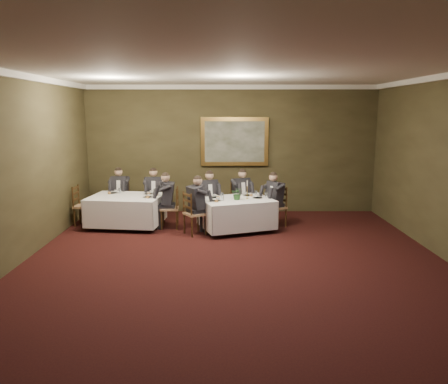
{
  "coord_description": "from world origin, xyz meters",
  "views": [
    {
      "loc": [
        -0.22,
        -7.1,
        2.79
      ],
      "look_at": [
        -0.21,
        1.78,
        1.15
      ],
      "focal_mm": 35.0,
      "sensor_mm": 36.0,
      "label": 1
    }
  ],
  "objects_px": {
    "diner_main_backleft": "(208,204)",
    "table_second": "(126,209)",
    "chair_main_backright": "(241,210)",
    "chair_main_backleft": "(208,212)",
    "table_main": "(236,212)",
    "diner_main_endleft": "(195,213)",
    "painting": "(235,142)",
    "chair_sec_backleft": "(121,207)",
    "chair_sec_endright": "(170,216)",
    "diner_sec_backright": "(154,200)",
    "centerpiece": "(237,193)",
    "diner_main_endright": "(275,206)",
    "chair_sec_endleft": "(84,214)",
    "diner_sec_backleft": "(120,199)",
    "chair_sec_backright": "(155,208)",
    "diner_sec_endright": "(169,207)",
    "diner_main_backright": "(241,201)",
    "chair_main_endright": "(275,215)",
    "chair_main_endleft": "(195,222)",
    "candlestick": "(247,192)"
  },
  "relations": [
    {
      "from": "diner_main_endright",
      "to": "candlestick",
      "type": "xyz_separation_m",
      "value": [
        -0.71,
        -0.31,
        0.42
      ]
    },
    {
      "from": "table_main",
      "to": "table_second",
      "type": "relative_size",
      "value": 1.04
    },
    {
      "from": "diner_main_backleft",
      "to": "diner_main_endleft",
      "type": "height_order",
      "value": "same"
    },
    {
      "from": "chair_sec_backright",
      "to": "table_second",
      "type": "bearing_deg",
      "value": 52.76
    },
    {
      "from": "diner_main_backright",
      "to": "diner_sec_backright",
      "type": "distance_m",
      "value": 2.28
    },
    {
      "from": "table_second",
      "to": "diner_main_backleft",
      "type": "xyz_separation_m",
      "value": [
        2.01,
        0.28,
        0.06
      ]
    },
    {
      "from": "chair_sec_backleft",
      "to": "table_second",
      "type": "bearing_deg",
      "value": 111.85
    },
    {
      "from": "diner_main_backright",
      "to": "candlestick",
      "type": "relative_size",
      "value": 3.01
    },
    {
      "from": "diner_main_backright",
      "to": "chair_sec_endleft",
      "type": "xyz_separation_m",
      "value": [
        -3.92,
        -0.44,
        -0.23
      ]
    },
    {
      "from": "diner_main_backright",
      "to": "chair_main_endright",
      "type": "bearing_deg",
      "value": 121.78
    },
    {
      "from": "diner_main_endright",
      "to": "diner_sec_endright",
      "type": "height_order",
      "value": "same"
    },
    {
      "from": "chair_sec_backright",
      "to": "centerpiece",
      "type": "bearing_deg",
      "value": 146.46
    },
    {
      "from": "chair_main_backleft",
      "to": "centerpiece",
      "type": "height_order",
      "value": "centerpiece"
    },
    {
      "from": "diner_main_endleft",
      "to": "chair_main_endright",
      "type": "relative_size",
      "value": 1.35
    },
    {
      "from": "table_second",
      "to": "diner_sec_backright",
      "type": "height_order",
      "value": "diner_sec_backright"
    },
    {
      "from": "diner_main_endright",
      "to": "chair_sec_endleft",
      "type": "distance_m",
      "value": 4.75
    },
    {
      "from": "chair_main_backright",
      "to": "painting",
      "type": "bearing_deg",
      "value": -105.62
    },
    {
      "from": "diner_sec_endright",
      "to": "diner_main_endright",
      "type": "bearing_deg",
      "value": -89.5
    },
    {
      "from": "diner_main_backright",
      "to": "diner_main_endright",
      "type": "bearing_deg",
      "value": 121.17
    },
    {
      "from": "chair_main_backleft",
      "to": "candlestick",
      "type": "relative_size",
      "value": 2.24
    },
    {
      "from": "diner_main_endright",
      "to": "diner_sec_backleft",
      "type": "xyz_separation_m",
      "value": [
        -4.01,
        0.95,
        0.0
      ]
    },
    {
      "from": "diner_main_backleft",
      "to": "diner_sec_backright",
      "type": "distance_m",
      "value": 1.54
    },
    {
      "from": "chair_sec_backleft",
      "to": "chair_sec_endright",
      "type": "distance_m",
      "value": 1.8
    },
    {
      "from": "table_main",
      "to": "chair_main_backright",
      "type": "distance_m",
      "value": 0.96
    },
    {
      "from": "chair_sec_backright",
      "to": "diner_sec_backleft",
      "type": "bearing_deg",
      "value": -9.04
    },
    {
      "from": "diner_main_endright",
      "to": "table_second",
      "type": "bearing_deg",
      "value": 56.65
    },
    {
      "from": "diner_main_backright",
      "to": "chair_sec_backright",
      "type": "relative_size",
      "value": 1.35
    },
    {
      "from": "diner_sec_backleft",
      "to": "chair_sec_backright",
      "type": "xyz_separation_m",
      "value": [
        0.92,
        -0.1,
        -0.23
      ]
    },
    {
      "from": "table_second",
      "to": "centerpiece",
      "type": "distance_m",
      "value": 2.79
    },
    {
      "from": "centerpiece",
      "to": "diner_main_backright",
      "type": "bearing_deg",
      "value": 83.14
    },
    {
      "from": "chair_sec_backleft",
      "to": "chair_sec_endright",
      "type": "xyz_separation_m",
      "value": [
        1.45,
        -1.07,
        0.0
      ]
    },
    {
      "from": "diner_main_backleft",
      "to": "diner_main_endright",
      "type": "xyz_separation_m",
      "value": [
        1.65,
        -0.3,
        0.0
      ]
    },
    {
      "from": "chair_main_backright",
      "to": "chair_sec_backleft",
      "type": "bearing_deg",
      "value": -29.66
    },
    {
      "from": "table_main",
      "to": "diner_sec_endright",
      "type": "bearing_deg",
      "value": 172.1
    },
    {
      "from": "chair_main_endleft",
      "to": "diner_main_endright",
      "type": "xyz_separation_m",
      "value": [
        1.93,
        0.68,
        0.23
      ]
    },
    {
      "from": "diner_main_endleft",
      "to": "painting",
      "type": "height_order",
      "value": "painting"
    },
    {
      "from": "diner_main_endleft",
      "to": "chair_sec_backright",
      "type": "bearing_deg",
      "value": -174.15
    },
    {
      "from": "chair_sec_endleft",
      "to": "painting",
      "type": "xyz_separation_m",
      "value": [
        3.78,
        1.47,
        1.69
      ]
    },
    {
      "from": "chair_main_backright",
      "to": "chair_main_backleft",
      "type": "bearing_deg",
      "value": -4.05
    },
    {
      "from": "chair_sec_backleft",
      "to": "candlestick",
      "type": "bearing_deg",
      "value": 160.0
    },
    {
      "from": "table_second",
      "to": "chair_sec_backleft",
      "type": "distance_m",
      "value": 1.02
    },
    {
      "from": "chair_sec_endleft",
      "to": "centerpiece",
      "type": "bearing_deg",
      "value": 83.98
    },
    {
      "from": "chair_main_endright",
      "to": "diner_sec_backleft",
      "type": "xyz_separation_m",
      "value": [
        -4.02,
        0.94,
        0.23
      ]
    },
    {
      "from": "centerpiece",
      "to": "diner_main_backleft",
      "type": "bearing_deg",
      "value": 134.13
    },
    {
      "from": "chair_main_endright",
      "to": "diner_sec_backright",
      "type": "distance_m",
      "value": 3.21
    },
    {
      "from": "chair_main_endright",
      "to": "diner_main_backleft",
      "type": "bearing_deg",
      "value": 46.86
    },
    {
      "from": "table_main",
      "to": "diner_main_endleft",
      "type": "xyz_separation_m",
      "value": [
        -0.96,
        -0.33,
        0.06
      ]
    },
    {
      "from": "diner_main_backleft",
      "to": "table_second",
      "type": "bearing_deg",
      "value": -14.41
    },
    {
      "from": "chair_main_backright",
      "to": "chair_main_endleft",
      "type": "relative_size",
      "value": 1.0
    },
    {
      "from": "chair_main_backright",
      "to": "chair_sec_backright",
      "type": "xyz_separation_m",
      "value": [
        -2.26,
        0.25,
        0.0
      ]
    }
  ]
}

